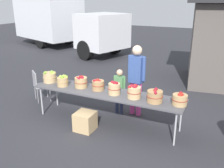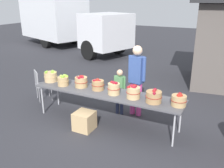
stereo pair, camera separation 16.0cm
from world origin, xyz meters
TOP-DOWN VIEW (x-y plane):
  - ground_plane at (0.00, 0.00)m, footprint 40.00×40.00m
  - market_table at (0.00, 0.00)m, footprint 3.50×0.76m
  - apple_basket_green_0 at (-1.60, 0.05)m, footprint 0.34×0.34m
  - apple_basket_green_1 at (-1.14, -0.06)m, footprint 0.28×0.28m
  - apple_basket_red_0 at (-0.69, 0.04)m, footprint 0.31×0.31m
  - apple_basket_red_1 at (-0.24, 0.06)m, footprint 0.30×0.30m
  - apple_basket_red_2 at (0.21, -0.03)m, footprint 0.28×0.28m
  - apple_basket_red_3 at (0.67, -0.04)m, footprint 0.30×0.30m
  - apple_basket_red_4 at (1.13, -0.07)m, footprint 0.34×0.34m
  - apple_basket_red_5 at (1.62, -0.00)m, footprint 0.31×0.31m
  - vendor_adult at (0.46, 0.68)m, footprint 0.45×0.27m
  - child_customer at (0.09, 0.54)m, footprint 0.30×0.16m
  - box_truck at (-6.51, 7.11)m, footprint 7.97×4.61m
  - folding_chair at (-2.26, 0.36)m, footprint 0.56×0.56m
  - produce_crate at (-0.27, -0.51)m, footprint 0.41×0.41m

SIDE VIEW (x-z plane):
  - ground_plane at x=0.00m, z-range 0.00..0.00m
  - produce_crate at x=-0.27m, z-range 0.00..0.41m
  - folding_chair at x=-2.26m, z-range 0.08..0.94m
  - child_customer at x=0.09m, z-range 0.10..1.25m
  - market_table at x=0.00m, z-range 0.34..1.09m
  - apple_basket_red_5 at x=1.62m, z-range 0.74..1.00m
  - apple_basket_red_1 at x=-0.24m, z-range 0.73..1.01m
  - apple_basket_green_1 at x=-1.14m, z-range 0.74..1.00m
  - apple_basket_red_4 at x=1.13m, z-range 0.73..1.01m
  - apple_basket_green_0 at x=-1.60m, z-range 0.73..1.03m
  - apple_basket_red_0 at x=-0.69m, z-range 0.74..1.03m
  - apple_basket_red_3 at x=0.67m, z-range 0.74..1.04m
  - apple_basket_red_2 at x=0.21m, z-range 0.74..1.04m
  - vendor_adult at x=0.46m, z-range 0.15..1.88m
  - box_truck at x=-6.51m, z-range 0.11..2.86m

